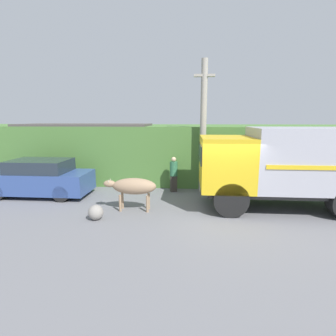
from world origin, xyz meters
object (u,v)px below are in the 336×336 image
parked_suv (39,178)px  brown_cow (133,187)px  roadside_rock (96,212)px  utility_pole (203,126)px  cargo_truck (287,163)px  pedestrian_on_hill (174,173)px

parked_suv → brown_cow: bearing=-22.7°
brown_cow → roadside_rock: brown_cow is taller
brown_cow → utility_pole: (2.60, 2.77, 2.10)m
brown_cow → parked_suv: parked_suv is taller
cargo_truck → parked_suv: bearing=174.6°
cargo_truck → brown_cow: cargo_truck is taller
utility_pole → roadside_rock: 5.91m
parked_suv → roadside_rock: (3.39, -2.50, -0.52)m
parked_suv → cargo_truck: bearing=-8.8°
brown_cow → roadside_rock: (-1.05, -1.00, -0.64)m
roadside_rock → brown_cow: bearing=43.5°
pedestrian_on_hill → utility_pole: 2.48m
brown_cow → parked_suv: (-4.44, 1.50, -0.12)m
brown_cow → roadside_rock: size_ratio=3.85×
cargo_truck → roadside_rock: (-6.60, -1.66, -1.47)m
cargo_truck → pedestrian_on_hill: (-4.24, 1.94, -0.84)m
pedestrian_on_hill → utility_pole: size_ratio=0.28×
parked_suv → utility_pole: size_ratio=0.76×
parked_suv → utility_pole: (7.03, 1.26, 2.22)m
cargo_truck → roadside_rock: 6.96m
brown_cow → pedestrian_on_hill: 2.92m
cargo_truck → pedestrian_on_hill: size_ratio=3.82×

